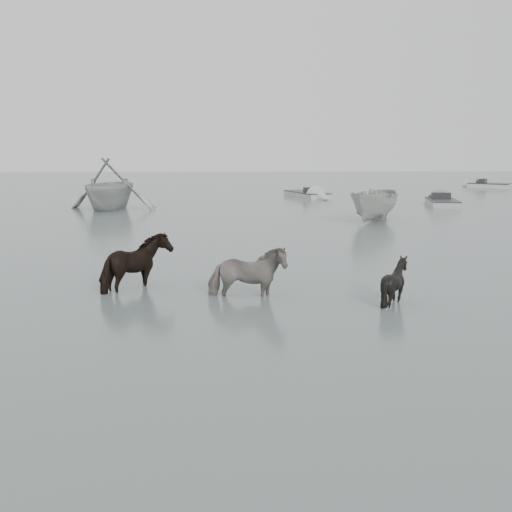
# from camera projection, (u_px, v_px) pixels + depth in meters

# --- Properties ---
(ground) EXTENTS (140.00, 140.00, 0.00)m
(ground) POSITION_uv_depth(u_px,v_px,m) (223.00, 296.00, 15.84)
(ground) COLOR slate
(ground) RESTS_ON ground
(pony_pinto) EXTENTS (1.96, 0.92, 1.64)m
(pony_pinto) POSITION_uv_depth(u_px,v_px,m) (247.00, 264.00, 15.62)
(pony_pinto) COLOR black
(pony_pinto) RESTS_ON ground
(pony_dark) EXTENTS (1.83, 2.01, 1.70)m
(pony_dark) POSITION_uv_depth(u_px,v_px,m) (137.00, 257.00, 16.47)
(pony_dark) COLOR black
(pony_dark) RESTS_ON ground
(pony_black) EXTENTS (1.38, 1.28, 1.28)m
(pony_black) POSITION_uv_depth(u_px,v_px,m) (395.00, 276.00, 15.09)
(pony_black) COLOR black
(pony_black) RESTS_ON ground
(rowboat_trail) EXTENTS (5.99, 6.63, 3.06)m
(rowboat_trail) POSITION_uv_depth(u_px,v_px,m) (110.00, 183.00, 36.23)
(rowboat_trail) COLOR #AAADAB
(rowboat_trail) RESTS_ON ground
(boat_small) EXTENTS (3.73, 4.63, 1.71)m
(boat_small) POSITION_uv_depth(u_px,v_px,m) (375.00, 204.00, 30.95)
(boat_small) COLOR #A9A9A4
(boat_small) RESTS_ON ground
(skiff_port) EXTENTS (2.55, 5.63, 0.75)m
(skiff_port) POSITION_uv_depth(u_px,v_px,m) (443.00, 200.00, 38.65)
(skiff_port) COLOR #A1A4A1
(skiff_port) RESTS_ON ground
(skiff_mid) EXTENTS (3.50, 6.16, 0.75)m
(skiff_mid) POSITION_uv_depth(u_px,v_px,m) (307.00, 192.00, 44.70)
(skiff_mid) COLOR #AEB1AE
(skiff_mid) RESTS_ON ground
(skiff_star) EXTENTS (4.74, 3.92, 0.75)m
(skiff_star) POSITION_uv_depth(u_px,v_px,m) (490.00, 183.00, 54.31)
(skiff_star) COLOR beige
(skiff_star) RESTS_ON ground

